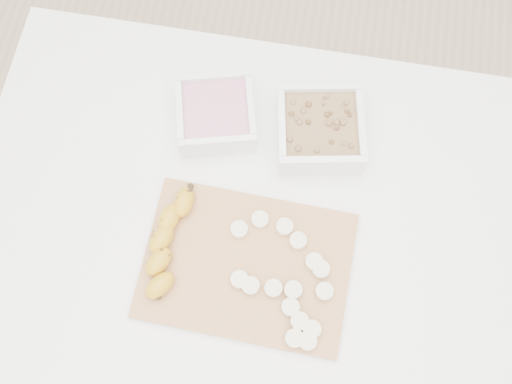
% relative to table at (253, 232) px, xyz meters
% --- Properties ---
extents(ground, '(3.50, 3.50, 0.00)m').
position_rel_table_xyz_m(ground, '(0.00, 0.00, -0.65)').
color(ground, '#C6AD89').
rests_on(ground, ground).
extents(table, '(1.00, 0.70, 0.75)m').
position_rel_table_xyz_m(table, '(0.00, 0.00, 0.00)').
color(table, white).
rests_on(table, ground).
extents(bowl_yogurt, '(0.16, 0.16, 0.06)m').
position_rel_table_xyz_m(bowl_yogurt, '(-0.09, 0.17, 0.13)').
color(bowl_yogurt, white).
rests_on(bowl_yogurt, table).
extents(bowl_granola, '(0.17, 0.17, 0.07)m').
position_rel_table_xyz_m(bowl_granola, '(0.09, 0.17, 0.13)').
color(bowl_granola, white).
rests_on(bowl_granola, table).
extents(cutting_board, '(0.35, 0.25, 0.01)m').
position_rel_table_xyz_m(cutting_board, '(0.00, -0.08, 0.10)').
color(cutting_board, tan).
rests_on(cutting_board, table).
extents(banana, '(0.10, 0.19, 0.03)m').
position_rel_table_xyz_m(banana, '(-0.13, -0.07, 0.13)').
color(banana, gold).
rests_on(banana, cutting_board).
extents(banana_slices, '(0.18, 0.21, 0.02)m').
position_rel_table_xyz_m(banana_slices, '(0.07, -0.10, 0.12)').
color(banana_slices, beige).
rests_on(banana_slices, cutting_board).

